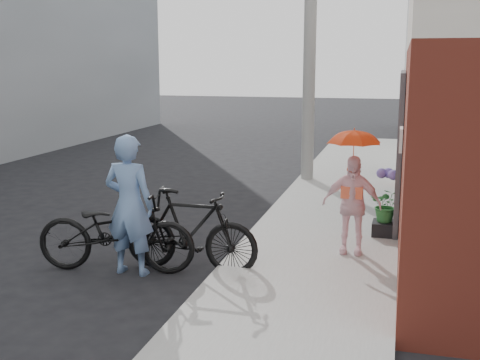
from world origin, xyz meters
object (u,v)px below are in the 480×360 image
at_px(utility_pole, 310,29).
at_px(kimono_woman, 352,205).
at_px(bike_right, 190,231).
at_px(planter, 385,228).
at_px(officer, 129,205).
at_px(bike_left, 116,231).

xyz_separation_m(utility_pole, kimono_woman, (1.44, -5.34, -2.68)).
xyz_separation_m(bike_right, kimono_woman, (2.05, 1.01, 0.25)).
height_order(utility_pole, planter, utility_pole).
distance_m(officer, kimono_woman, 3.08).
bearing_deg(planter, bike_right, -140.94).
distance_m(bike_left, planter, 4.18).
xyz_separation_m(officer, bike_left, (-0.22, 0.02, -0.37)).
xyz_separation_m(bike_left, bike_right, (0.96, 0.26, 0.00)).
bearing_deg(bike_left, planter, -64.75).
bearing_deg(planter, officer, -144.53).
bearing_deg(planter, kimono_woman, -114.15).
bearing_deg(officer, kimono_woman, -152.50).
distance_m(kimono_woman, planter, 1.28).
xyz_separation_m(utility_pole, bike_left, (-1.58, -6.61, -2.93)).
height_order(bike_right, planter, bike_right).
bearing_deg(bike_left, utility_pole, -21.64).
relative_size(utility_pole, officer, 3.72).
bearing_deg(bike_right, planter, -50.28).
bearing_deg(utility_pole, kimono_woman, -74.95).
height_order(officer, kimono_woman, officer).
height_order(bike_left, kimono_woman, kimono_woman).
relative_size(bike_left, kimono_woman, 1.54).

